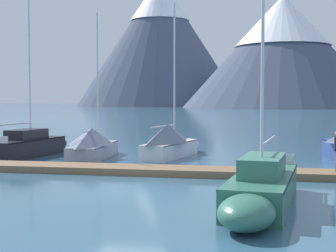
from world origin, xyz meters
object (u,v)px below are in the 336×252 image
at_px(sailboat_mid_dock_port, 171,141).
at_px(sailboat_mid_dock_starboard, 261,188).
at_px(sailboat_second_berth, 94,143).
at_px(sailboat_nearest_berth, 30,145).

xyz_separation_m(sailboat_mid_dock_port, sailboat_mid_dock_starboard, (5.87, -12.35, -0.29)).
bearing_deg(sailboat_second_berth, sailboat_mid_dock_starboard, -47.21).
height_order(sailboat_mid_dock_port, sailboat_mid_dock_starboard, sailboat_mid_dock_port).
bearing_deg(sailboat_nearest_berth, sailboat_second_berth, -0.64).
bearing_deg(sailboat_mid_dock_starboard, sailboat_nearest_berth, 142.27).
relative_size(sailboat_mid_dock_port, sailboat_mid_dock_starboard, 1.12).
bearing_deg(sailboat_nearest_berth, sailboat_mid_dock_starboard, -37.73).
distance_m(sailboat_nearest_berth, sailboat_second_berth, 3.99).
distance_m(sailboat_second_berth, sailboat_mid_dock_port, 4.36).
relative_size(sailboat_second_berth, sailboat_mid_dock_starboard, 1.05).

